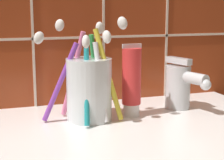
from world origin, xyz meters
TOP-DOWN VIEW (x-y plane):
  - sink_counter at (0.00, 0.00)cm, footprint 58.96×38.52cm
  - tile_wall_backsplash at (0.01, 19.50)cm, footprint 68.96×1.72cm
  - toothbrush_cup at (-5.18, 6.27)cm, footprint 16.33×11.31cm
  - toothpaste_tube at (3.03, 6.34)cm, footprint 3.70×3.53cm
  - sink_faucet at (14.02, 7.67)cm, footprint 5.59×10.94cm

SIDE VIEW (x-z plane):
  - sink_counter at x=0.00cm, z-range 0.00..2.00cm
  - sink_faucet at x=14.02cm, z-range 1.78..12.05cm
  - toothbrush_cup at x=-5.18cm, z-range -1.24..17.49cm
  - toothpaste_tube at x=3.03cm, z-range 1.92..15.45cm
  - tile_wall_backsplash at x=0.01cm, z-range 0.01..41.82cm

